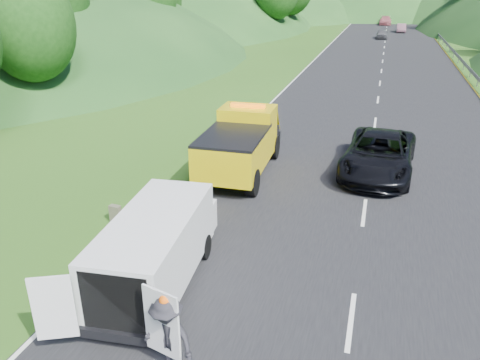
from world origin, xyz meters
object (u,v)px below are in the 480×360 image
(white_van, at_px, (157,246))
(woman, at_px, (173,227))
(tow_truck, at_px, (241,143))
(child, at_px, (206,246))
(passing_suv, at_px, (377,173))
(suitcase, at_px, (115,214))

(white_van, distance_m, woman, 3.38)
(woman, bearing_deg, tow_truck, -38.52)
(woman, height_order, child, woman)
(white_van, bearing_deg, passing_suv, 56.13)
(tow_truck, relative_size, white_van, 1.05)
(suitcase, distance_m, passing_suv, 10.98)
(white_van, xyz_separation_m, passing_suv, (5.37, 9.92, -1.17))
(tow_truck, xyz_separation_m, suitcase, (-2.78, -5.54, -1.02))
(white_van, bearing_deg, suitcase, 131.34)
(woman, distance_m, passing_suv, 9.40)
(woman, bearing_deg, white_van, 168.29)
(tow_truck, height_order, white_van, tow_truck)
(suitcase, bearing_deg, tow_truck, 63.38)
(child, bearing_deg, suitcase, -151.44)
(tow_truck, relative_size, woman, 4.03)
(woman, height_order, passing_suv, passing_suv)
(woman, relative_size, child, 1.63)
(tow_truck, relative_size, child, 6.56)
(woman, xyz_separation_m, suitcase, (-1.98, -0.21, 0.30))
(child, xyz_separation_m, suitcase, (-3.48, 0.62, 0.30))
(suitcase, bearing_deg, passing_suv, 40.45)
(passing_suv, bearing_deg, tow_truck, -159.78)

